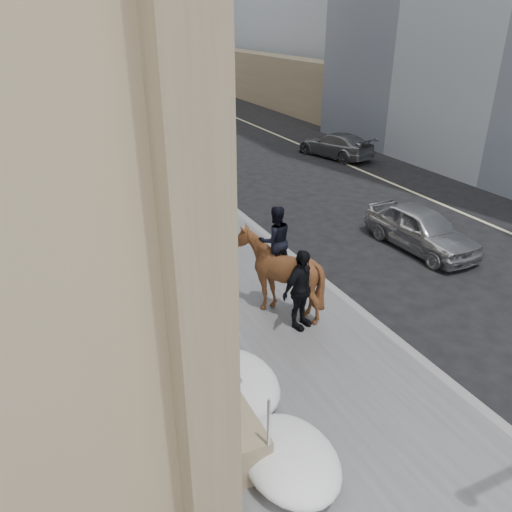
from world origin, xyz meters
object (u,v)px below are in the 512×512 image
Objects in this scene: mounted_horse_left at (192,310)px; pedestrian at (301,290)px; car_grey at (335,145)px; mounted_horse_right at (277,269)px; car_silver at (421,228)px.

pedestrian is at bearing -171.63° from mounted_horse_left.
car_grey is at bearing 33.48° from pedestrian.
mounted_horse_right is 0.62× the size of car_grey.
mounted_horse_right reaches higher than pedestrian.
mounted_horse_right is 6.27m from car_silver.
car_silver is at bearing 54.22° from car_grey.
car_silver is (5.87, 2.44, -0.42)m from pedestrian.
mounted_horse_right reaches higher than mounted_horse_left.
pedestrian is (2.62, -0.05, -0.11)m from mounted_horse_left.
pedestrian is 16.78m from car_grey.
mounted_horse_left is 2.63m from pedestrian.
car_silver is (8.50, 2.40, -0.54)m from mounted_horse_left.
car_silver is 0.92× the size of car_grey.
mounted_horse_left is 1.36× the size of pedestrian.
mounted_horse_left is 0.62× the size of car_grey.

